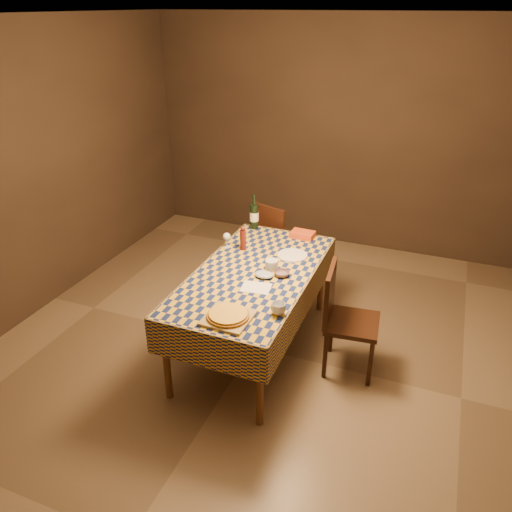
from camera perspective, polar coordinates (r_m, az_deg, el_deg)
name	(u,v)px	position (r m, az deg, el deg)	size (l,w,h in m)	color
room	(254,207)	(3.90, -0.27, 5.59)	(5.00, 5.10, 2.70)	brown
dining_table	(254,280)	(4.19, -0.25, -2.81)	(0.94, 1.84, 0.77)	brown
cutting_board	(228,318)	(3.56, -3.19, -7.05)	(0.32, 0.32, 0.02)	#9A8148
pizza	(228,315)	(3.55, -3.20, -6.73)	(0.39, 0.39, 0.03)	#8D5517
pepper_mill	(243,239)	(4.49, -1.50, 1.97)	(0.07, 0.07, 0.23)	#4D1512
bowl	(282,274)	(4.09, 2.96, -2.04)	(0.13, 0.13, 0.04)	#674B57
wine_glass	(227,237)	(4.54, -3.38, 2.17)	(0.07, 0.07, 0.14)	silver
wine_bottle	(254,216)	(4.92, -0.21, 4.63)	(0.10, 0.10, 0.35)	black
deli_tub	(272,265)	(4.17, 1.80, -1.04)	(0.11, 0.11, 0.09)	#B9BEC0
takeout_container	(303,234)	(4.78, 5.35, 2.46)	(0.22, 0.15, 0.05)	#C44319
white_plate	(292,255)	(4.42, 4.18, 0.08)	(0.26, 0.26, 0.02)	white
tumbler	(278,309)	(3.60, 2.57, -6.02)	(0.11, 0.11, 0.09)	silver
flour_patch	(256,287)	(3.93, 0.00, -3.62)	(0.23, 0.17, 0.00)	silver
flour_bag	(264,275)	(4.07, 0.92, -2.14)	(0.16, 0.12, 0.05)	#97A7C1
chair_far	(274,239)	(5.33, 2.10, 1.97)	(0.53, 0.54, 0.93)	black
chair_right	(343,314)	(4.12, 9.87, -6.57)	(0.47, 0.46, 0.93)	black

